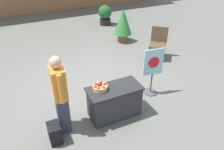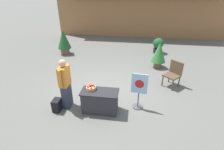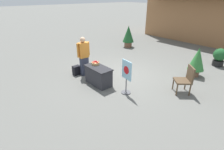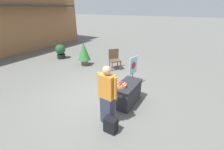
{
  "view_description": "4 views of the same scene",
  "coord_description": "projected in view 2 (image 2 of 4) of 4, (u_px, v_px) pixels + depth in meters",
  "views": [
    {
      "loc": [
        -1.61,
        -4.67,
        3.52
      ],
      "look_at": [
        0.45,
        -0.3,
        0.5
      ],
      "focal_mm": 35.0,
      "sensor_mm": 36.0,
      "label": 1
    },
    {
      "loc": [
        1.16,
        -5.76,
        3.81
      ],
      "look_at": [
        0.4,
        -0.48,
        1.0
      ],
      "focal_mm": 28.0,
      "sensor_mm": 36.0,
      "label": 2
    },
    {
      "loc": [
        5.35,
        -4.94,
        3.39
      ],
      "look_at": [
        0.66,
        -0.93,
        0.53
      ],
      "focal_mm": 28.0,
      "sensor_mm": 36.0,
      "label": 3
    },
    {
      "loc": [
        -3.97,
        -2.99,
        3.06
      ],
      "look_at": [
        0.35,
        -0.42,
        0.8
      ],
      "focal_mm": 24.0,
      "sensor_mm": 36.0,
      "label": 4
    }
  ],
  "objects": [
    {
      "name": "potted_plant_near_right",
      "position": [
        159.0,
        53.0,
        8.59
      ],
      "size": [
        0.71,
        0.71,
        1.32
      ],
      "color": "brown",
      "rests_on": "ground_plane"
    },
    {
      "name": "person_visitor",
      "position": [
        65.0,
        84.0,
        5.71
      ],
      "size": [
        0.29,
        0.61,
        1.75
      ],
      "rotation": [
        0.0,
        0.0,
        -0.06
      ],
      "color": "#33384C",
      "rests_on": "ground_plane"
    },
    {
      "name": "patio_chair",
      "position": [
        174.0,
        73.0,
        7.1
      ],
      "size": [
        0.78,
        0.78,
        1.05
      ],
      "rotation": [
        0.0,
        0.0,
        3.98
      ],
      "color": "brown",
      "rests_on": "ground_plane"
    },
    {
      "name": "backpack",
      "position": [
        57.0,
        105.0,
        5.82
      ],
      "size": [
        0.24,
        0.34,
        0.42
      ],
      "color": "black",
      "rests_on": "ground_plane"
    },
    {
      "name": "display_table",
      "position": [
        100.0,
        101.0,
        5.74
      ],
      "size": [
        1.21,
        0.6,
        0.75
      ],
      "color": "#2D2D33",
      "rests_on": "ground_plane"
    },
    {
      "name": "ground_plane",
      "position": [
        104.0,
        91.0,
        6.96
      ],
      "size": [
        120.0,
        120.0,
        0.0
      ],
      "primitive_type": "plane",
      "color": "slate"
    },
    {
      "name": "potted_plant_near_left",
      "position": [
        158.0,
        45.0,
        10.58
      ],
      "size": [
        0.63,
        0.63,
        0.92
      ],
      "color": "black",
      "rests_on": "ground_plane"
    },
    {
      "name": "poster_board",
      "position": [
        139.0,
        90.0,
        5.75
      ],
      "size": [
        0.53,
        0.36,
        1.29
      ],
      "rotation": [
        0.0,
        0.0,
        -1.72
      ],
      "color": "#4C4C51",
      "rests_on": "ground_plane"
    },
    {
      "name": "storefront_building",
      "position": [
        141.0,
        0.0,
        14.44
      ],
      "size": [
        12.85,
        4.92,
        5.17
      ],
      "color": "#9E6B42",
      "rests_on": "ground_plane"
    },
    {
      "name": "apple_basket",
      "position": [
        91.0,
        87.0,
        5.65
      ],
      "size": [
        0.32,
        0.32,
        0.16
      ],
      "color": "tan",
      "rests_on": "display_table"
    },
    {
      "name": "potted_plant_far_right",
      "position": [
        64.0,
        41.0,
        10.24
      ],
      "size": [
        0.78,
        0.78,
        1.47
      ],
      "color": "brown",
      "rests_on": "ground_plane"
    }
  ]
}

